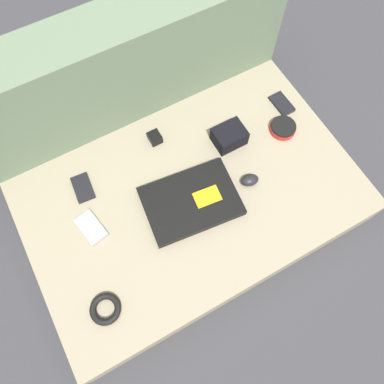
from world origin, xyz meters
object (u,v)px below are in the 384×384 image
at_px(computer_mouse, 250,180).
at_px(speaker_puck, 283,128).
at_px(camera_pouch, 229,136).
at_px(phone_small, 91,227).
at_px(charger_brick, 155,138).
at_px(phone_silver, 83,188).
at_px(laptop, 191,201).
at_px(phone_black, 282,104).

xyz_separation_m(computer_mouse, speaker_puck, (0.23, 0.12, -0.00)).
xyz_separation_m(speaker_puck, camera_pouch, (-0.20, 0.06, 0.02)).
bearing_deg(computer_mouse, speaker_puck, 39.79).
xyz_separation_m(phone_small, charger_brick, (0.35, 0.20, 0.01)).
bearing_deg(phone_small, phone_silver, 66.69).
relative_size(speaker_puck, phone_silver, 0.89).
bearing_deg(speaker_puck, phone_silver, 169.36).
height_order(speaker_puck, phone_silver, speaker_puck).
bearing_deg(speaker_puck, camera_pouch, 164.18).
height_order(laptop, charger_brick, same).
relative_size(speaker_puck, phone_small, 0.76).
distance_m(speaker_puck, charger_brick, 0.48).
height_order(camera_pouch, charger_brick, camera_pouch).
distance_m(laptop, computer_mouse, 0.22).
relative_size(computer_mouse, phone_small, 0.56).
distance_m(computer_mouse, camera_pouch, 0.18).
bearing_deg(camera_pouch, computer_mouse, -97.32).
height_order(laptop, computer_mouse, computer_mouse).
xyz_separation_m(laptop, speaker_puck, (0.45, 0.09, -0.00)).
xyz_separation_m(phone_black, phone_small, (-0.85, -0.10, -0.00)).
bearing_deg(phone_black, phone_silver, 175.13).
relative_size(speaker_puck, charger_brick, 1.98).
bearing_deg(laptop, phone_silver, 149.54).
distance_m(speaker_puck, phone_small, 0.79).
relative_size(phone_silver, camera_pouch, 0.96).
bearing_deg(laptop, charger_brick, 95.68).
bearing_deg(charger_brick, camera_pouch, -29.93).
bearing_deg(computer_mouse, camera_pouch, 94.00).
height_order(speaker_puck, phone_black, speaker_puck).
xyz_separation_m(phone_silver, camera_pouch, (0.55, -0.08, 0.03)).
relative_size(computer_mouse, charger_brick, 1.45).
bearing_deg(camera_pouch, phone_black, 8.21).
height_order(phone_black, camera_pouch, camera_pouch).
distance_m(laptop, charger_brick, 0.29).
bearing_deg(charger_brick, phone_silver, -170.41).
height_order(laptop, phone_black, laptop).
relative_size(laptop, phone_black, 3.32).
height_order(phone_small, camera_pouch, camera_pouch).
bearing_deg(camera_pouch, charger_brick, 150.07).
relative_size(phone_black, charger_brick, 2.10).
distance_m(phone_black, phone_small, 0.86).
xyz_separation_m(computer_mouse, phone_small, (-0.56, 0.12, -0.01)).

